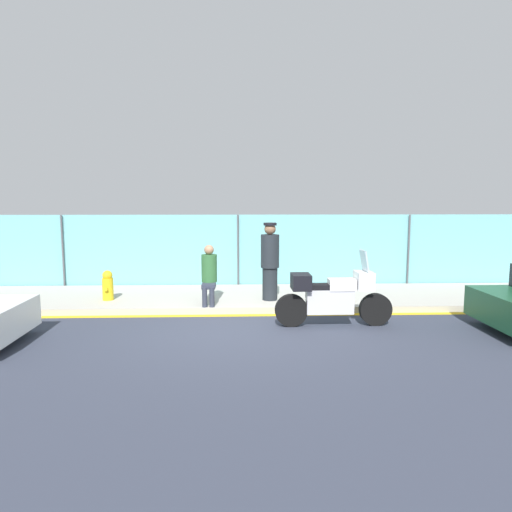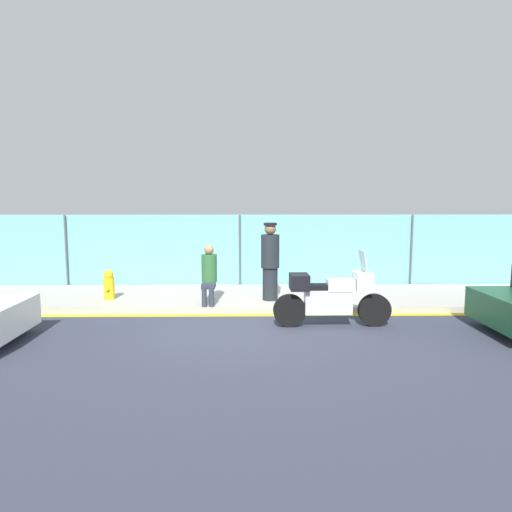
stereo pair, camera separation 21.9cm
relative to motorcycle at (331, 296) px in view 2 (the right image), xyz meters
The scene contains 8 objects.
ground_plane 1.95m from the motorcycle, behind, with size 120.00×120.00×0.00m, color #333847.
sidewalk 3.04m from the motorcycle, 128.16° to the left, with size 35.11×2.77×0.14m.
curb_paint_stripe 2.13m from the motorcycle, 154.64° to the left, with size 35.11×0.18×0.01m.
storefront_fence 4.27m from the motorcycle, 115.77° to the left, with size 33.36×0.17×2.06m.
motorcycle is the anchor object (origin of this frame).
officer_standing 2.13m from the motorcycle, 122.16° to the left, with size 0.42×0.42×1.79m.
person_seated_on_curb 2.89m from the motorcycle, 150.12° to the left, with size 0.35×0.66×1.31m.
fire_hydrant 5.22m from the motorcycle, 158.96° to the left, with size 0.25×0.31×0.69m.
Camera 2 is at (0.26, -8.46, 2.44)m, focal length 32.00 mm.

